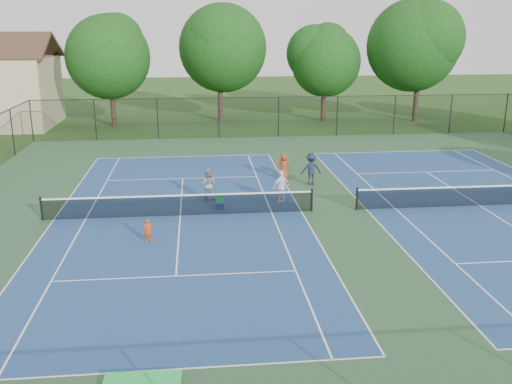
{
  "coord_description": "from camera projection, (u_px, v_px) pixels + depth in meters",
  "views": [
    {
      "loc": [
        -6.15,
        -24.29,
        8.21
      ],
      "look_at": [
        -3.7,
        -1.0,
        1.3
      ],
      "focal_mm": 40.0,
      "sensor_mm": 36.0,
      "label": 1
    }
  ],
  "objects": [
    {
      "name": "tennis_court_right",
      "position": [
        480.0,
        204.0,
        26.79
      ],
      "size": [
        12.0,
        23.83,
        1.07
      ],
      "color": "navy",
      "rests_on": "ground"
    },
    {
      "name": "tennis_court_left",
      "position": [
        180.0,
        214.0,
        25.38
      ],
      "size": [
        12.0,
        23.83,
        1.07
      ],
      "color": "navy",
      "rests_on": "ground"
    },
    {
      "name": "tree_back_d",
      "position": [
        421.0,
        41.0,
        48.38
      ],
      "size": [
        7.8,
        7.8,
        10.37
      ],
      "color": "#2D2116",
      "rests_on": "ground"
    },
    {
      "name": "tree_back_a",
      "position": [
        109.0,
        52.0,
        45.99
      ],
      "size": [
        6.8,
        6.8,
        9.15
      ],
      "color": "#2D2116",
      "rests_on": "ground"
    },
    {
      "name": "ball_hopper",
      "position": [
        220.0,
        198.0,
        26.25
      ],
      "size": [
        0.35,
        0.28,
        0.43
      ],
      "primitive_type": "cube",
      "rotation": [
        0.0,
        0.0,
        -0.05
      ],
      "color": "green",
      "rests_on": "ball_crate"
    },
    {
      "name": "bystander_a",
      "position": [
        281.0,
        187.0,
        27.01
      ],
      "size": [
        1.01,
        0.78,
        1.6
      ],
      "primitive_type": "imported",
      "rotation": [
        0.0,
        0.0,
        3.62
      ],
      "color": "white",
      "rests_on": "ground"
    },
    {
      "name": "ground",
      "position": [
        334.0,
        211.0,
        26.11
      ],
      "size": [
        140.0,
        140.0,
        0.0
      ],
      "primitive_type": "plane",
      "color": "#234716",
      "rests_on": "ground"
    },
    {
      "name": "tree_back_c",
      "position": [
        325.0,
        57.0,
        48.91
      ],
      "size": [
        6.0,
        6.0,
        8.4
      ],
      "color": "#2D2116",
      "rests_on": "ground"
    },
    {
      "name": "perimeter_fence",
      "position": [
        335.0,
        177.0,
        25.66
      ],
      "size": [
        36.08,
        36.08,
        3.02
      ],
      "color": "black",
      "rests_on": "ground"
    },
    {
      "name": "instructor",
      "position": [
        208.0,
        184.0,
        27.47
      ],
      "size": [
        0.9,
        0.77,
        1.59
      ],
      "primitive_type": "imported",
      "rotation": [
        0.0,
        0.0,
        2.9
      ],
      "color": "gray",
      "rests_on": "ground"
    },
    {
      "name": "tree_back_b",
      "position": [
        220.0,
        44.0,
        48.65
      ],
      "size": [
        7.6,
        7.6,
        10.03
      ],
      "color": "#2D2116",
      "rests_on": "ground"
    },
    {
      "name": "bystander_b",
      "position": [
        311.0,
        169.0,
        30.14
      ],
      "size": [
        1.15,
        0.72,
        1.71
      ],
      "primitive_type": "imported",
      "rotation": [
        0.0,
        0.0,
        3.22
      ],
      "color": "#182436",
      "rests_on": "ground"
    },
    {
      "name": "court_pad",
      "position": [
        334.0,
        211.0,
        26.11
      ],
      "size": [
        36.0,
        36.0,
        0.01
      ],
      "primitive_type": "cube",
      "color": "#2E532F",
      "rests_on": "ground"
    },
    {
      "name": "green_tarp",
      "position": [
        142.0,
        384.0,
        13.37
      ],
      "size": [
        1.85,
        0.92,
        0.16
      ],
      "primitive_type": "cube",
      "rotation": [
        0.0,
        0.0,
        -0.04
      ],
      "color": "green",
      "rests_on": "ground"
    },
    {
      "name": "bystander_c",
      "position": [
        284.0,
        167.0,
        31.13
      ],
      "size": [
        0.73,
        0.48,
        1.47
      ],
      "primitive_type": "imported",
      "rotation": [
        0.0,
        0.0,
        3.16
      ],
      "color": "maroon",
      "rests_on": "ground"
    },
    {
      "name": "ball_crate",
      "position": [
        220.0,
        206.0,
        26.35
      ],
      "size": [
        0.4,
        0.33,
        0.29
      ],
      "primitive_type": "cube",
      "rotation": [
        0.0,
        0.0,
        -0.14
      ],
      "color": "#16309B",
      "rests_on": "ground"
    },
    {
      "name": "child_player",
      "position": [
        148.0,
        231.0,
        22.18
      ],
      "size": [
        0.4,
        0.31,
        0.96
      ],
      "primitive_type": "imported",
      "rotation": [
        0.0,
        0.0,
        0.25
      ],
      "color": "#CB420D",
      "rests_on": "ground"
    }
  ]
}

